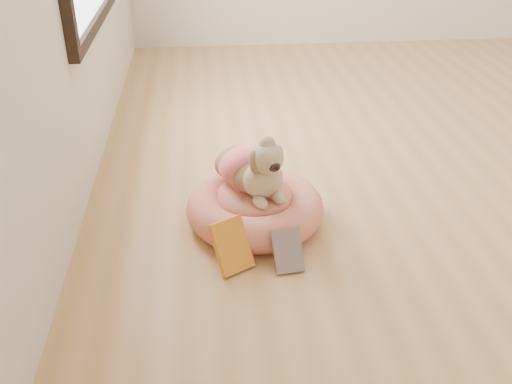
{
  "coord_description": "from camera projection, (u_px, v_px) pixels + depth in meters",
  "views": [
    {
      "loc": [
        -1.44,
        -2.69,
        1.38
      ],
      "look_at": [
        -1.24,
        -0.63,
        0.18
      ],
      "focal_mm": 40.0,
      "sensor_mm": 36.0,
      "label": 1
    }
  ],
  "objects": [
    {
      "name": "book_white",
      "position": [
        288.0,
        250.0,
        2.21
      ],
      "size": [
        0.13,
        0.13,
        0.15
      ],
      "primitive_type": "cube",
      "rotation": [
        -0.61,
        0.0,
        0.13
      ],
      "color": "silver",
      "rests_on": "floor"
    },
    {
      "name": "dog",
      "position": [
        254.0,
        158.0,
        2.39
      ],
      "size": [
        0.42,
        0.49,
        0.31
      ],
      "primitive_type": null,
      "rotation": [
        0.0,
        0.0,
        0.38
      ],
      "color": "brown",
      "rests_on": "pet_bed"
    },
    {
      "name": "floor",
      "position": [
        468.0,
        153.0,
        3.13
      ],
      "size": [
        4.5,
        4.5,
        0.0
      ],
      "primitive_type": "plane",
      "color": "tan",
      "rests_on": "ground"
    },
    {
      "name": "pet_bed",
      "position": [
        255.0,
        208.0,
        2.49
      ],
      "size": [
        0.6,
        0.6,
        0.15
      ],
      "color": "#D25E52",
      "rests_on": "floor"
    },
    {
      "name": "book_yellow",
      "position": [
        232.0,
        246.0,
        2.2
      ],
      "size": [
        0.18,
        0.17,
        0.2
      ],
      "primitive_type": "cube",
      "rotation": [
        -0.49,
        0.0,
        0.51
      ],
      "color": "gold",
      "rests_on": "floor"
    }
  ]
}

